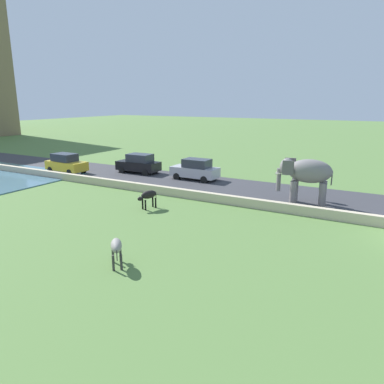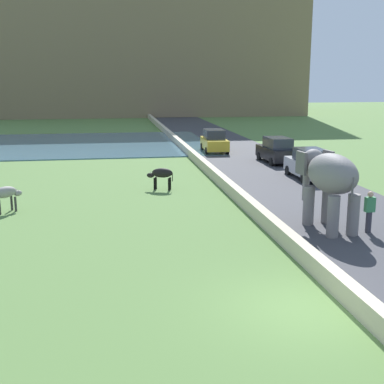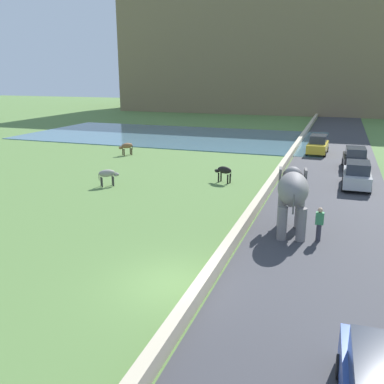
{
  "view_description": "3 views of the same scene",
  "coord_description": "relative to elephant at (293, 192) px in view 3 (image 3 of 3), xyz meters",
  "views": [
    {
      "loc": [
        -19.65,
        2.04,
        6.58
      ],
      "look_at": [
        -1.21,
        12.29,
        1.18
      ],
      "focal_mm": 33.77,
      "sensor_mm": 36.0,
      "label": 1
    },
    {
      "loc": [
        -4.78,
        -11.42,
        5.7
      ],
      "look_at": [
        -1.69,
        7.63,
        1.44
      ],
      "focal_mm": 48.07,
      "sensor_mm": 36.0,
      "label": 2
    },
    {
      "loc": [
        5.18,
        -12.66,
        7.32
      ],
      "look_at": [
        -1.88,
        7.44,
        1.3
      ],
      "focal_mm": 39.1,
      "sensor_mm": 36.0,
      "label": 3
    }
  ],
  "objects": [
    {
      "name": "cow_grey",
      "position": [
        -12.67,
        4.71,
        -1.2
      ],
      "size": [
        1.26,
        1.18,
        1.15
      ],
      "color": "gray",
      "rests_on": "ground"
    },
    {
      "name": "barrier_wall",
      "position": [
        -2.19,
        11.39,
        -1.74
      ],
      "size": [
        0.4,
        110.0,
        0.59
      ],
      "primitive_type": "cube",
      "color": "beige",
      "rests_on": "ground"
    },
    {
      "name": "elephant",
      "position": [
        0.0,
        0.0,
        0.0
      ],
      "size": [
        1.76,
        3.55,
        2.99
      ],
      "color": "slate",
      "rests_on": "ground"
    },
    {
      "name": "hill_distant",
      "position": [
        -9.39,
        72.81,
        11.52
      ],
      "size": [
        64.0,
        28.0,
        27.11
      ],
      "primitive_type": "cube",
      "color": "#7F6B4C",
      "rests_on": "ground"
    },
    {
      "name": "lake",
      "position": [
        -17.39,
        28.4,
        -2.0
      ],
      "size": [
        36.0,
        18.0,
        0.08
      ],
      "primitive_type": "cube",
      "color": "slate",
      "rests_on": "ground"
    },
    {
      "name": "car_black",
      "position": [
        3.18,
        15.61,
        -1.14
      ],
      "size": [
        1.9,
        4.05,
        1.8
      ],
      "color": "black",
      "rests_on": "ground"
    },
    {
      "name": "road_surface",
      "position": [
        1.61,
        13.39,
        -2.01
      ],
      "size": [
        7.0,
        120.0,
        0.06
      ],
      "primitive_type": "cube",
      "color": "#38383D",
      "rests_on": "ground"
    },
    {
      "name": "cow_brown",
      "position": [
        -16.8,
        15.17,
        -1.2
      ],
      "size": [
        1.11,
        1.3,
        1.15
      ],
      "color": "brown",
      "rests_on": "ground"
    },
    {
      "name": "person_beside_elephant",
      "position": [
        1.33,
        -0.79,
        -1.16
      ],
      "size": [
        0.36,
        0.22,
        1.63
      ],
      "color": "#33333D",
      "rests_on": "ground"
    },
    {
      "name": "cow_black",
      "position": [
        -5.54,
        8.27,
        -1.2
      ],
      "size": [
        1.42,
        0.78,
        1.15
      ],
      "color": "black",
      "rests_on": "ground"
    },
    {
      "name": "ground_plane",
      "position": [
        -3.39,
        -6.61,
        -2.04
      ],
      "size": [
        220.0,
        220.0,
        0.0
      ],
      "primitive_type": "plane",
      "color": "#567A3D"
    },
    {
      "name": "car_yellow",
      "position": [
        0.03,
        21.57,
        -1.14
      ],
      "size": [
        1.92,
        4.07,
        1.8
      ],
      "color": "gold",
      "rests_on": "ground"
    },
    {
      "name": "car_silver",
      "position": [
        3.18,
        9.69,
        -1.14
      ],
      "size": [
        1.82,
        4.01,
        1.8
      ],
      "color": "#B7B7BC",
      "rests_on": "ground"
    }
  ]
}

